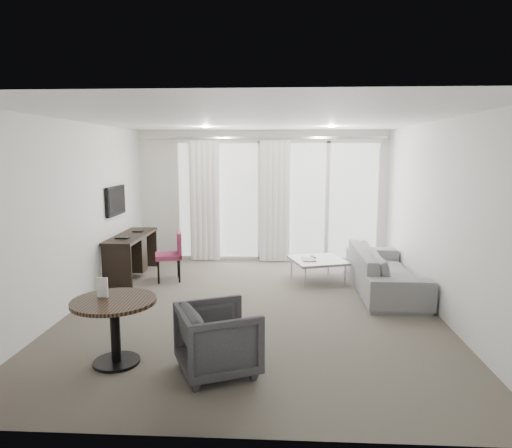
# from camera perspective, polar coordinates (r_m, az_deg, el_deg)

# --- Properties ---
(floor) EXTENTS (5.00, 6.00, 0.00)m
(floor) POSITION_cam_1_polar(r_m,az_deg,el_deg) (6.56, -0.29, -10.36)
(floor) COLOR #585248
(floor) RESTS_ON ground
(ceiling) EXTENTS (5.00, 6.00, 0.00)m
(ceiling) POSITION_cam_1_polar(r_m,az_deg,el_deg) (6.20, -0.31, 12.93)
(ceiling) COLOR white
(ceiling) RESTS_ON ground
(wall_left) EXTENTS (0.00, 6.00, 2.60)m
(wall_left) POSITION_cam_1_polar(r_m,az_deg,el_deg) (6.87, -21.61, 1.05)
(wall_left) COLOR silver
(wall_left) RESTS_ON ground
(wall_right) EXTENTS (0.00, 6.00, 2.60)m
(wall_right) POSITION_cam_1_polar(r_m,az_deg,el_deg) (6.59, 21.94, 0.72)
(wall_right) COLOR silver
(wall_right) RESTS_ON ground
(wall_front) EXTENTS (5.00, 0.00, 2.60)m
(wall_front) POSITION_cam_1_polar(r_m,az_deg,el_deg) (3.32, -3.42, -6.25)
(wall_front) COLOR silver
(wall_front) RESTS_ON ground
(window_panel) EXTENTS (4.00, 0.02, 2.38)m
(window_panel) POSITION_cam_1_polar(r_m,az_deg,el_deg) (9.21, 2.68, 2.90)
(window_panel) COLOR white
(window_panel) RESTS_ON ground
(window_frame) EXTENTS (4.10, 0.06, 2.44)m
(window_frame) POSITION_cam_1_polar(r_m,az_deg,el_deg) (9.20, 2.68, 2.89)
(window_frame) COLOR white
(window_frame) RESTS_ON ground
(curtain_left) EXTENTS (0.60, 0.20, 2.38)m
(curtain_left) POSITION_cam_1_polar(r_m,az_deg,el_deg) (9.18, -6.43, 2.83)
(curtain_left) COLOR white
(curtain_left) RESTS_ON ground
(curtain_right) EXTENTS (0.60, 0.20, 2.38)m
(curtain_right) POSITION_cam_1_polar(r_m,az_deg,el_deg) (9.05, 2.35, 2.79)
(curtain_right) COLOR white
(curtain_right) RESTS_ON ground
(curtain_track) EXTENTS (4.80, 0.04, 0.04)m
(curtain_track) POSITION_cam_1_polar(r_m,az_deg,el_deg) (9.01, 0.78, 10.73)
(curtain_track) COLOR #B2B2B7
(curtain_track) RESTS_ON ceiling
(downlight_a) EXTENTS (0.12, 0.12, 0.02)m
(downlight_a) POSITION_cam_1_polar(r_m,az_deg,el_deg) (7.89, -6.28, 11.95)
(downlight_a) COLOR #FFE0B2
(downlight_a) RESTS_ON ceiling
(downlight_b) EXTENTS (0.12, 0.12, 0.02)m
(downlight_b) POSITION_cam_1_polar(r_m,az_deg,el_deg) (7.83, 9.41, 11.91)
(downlight_b) COLOR #FFE0B2
(downlight_b) RESTS_ON ceiling
(desk) EXTENTS (0.50, 1.59, 0.75)m
(desk) POSITION_cam_1_polar(r_m,az_deg,el_deg) (8.30, -15.25, -3.87)
(desk) COLOR black
(desk) RESTS_ON floor
(tv) EXTENTS (0.05, 0.80, 0.50)m
(tv) POSITION_cam_1_polar(r_m,az_deg,el_deg) (8.18, -17.13, 2.80)
(tv) COLOR black
(tv) RESTS_ON wall_left
(desk_chair) EXTENTS (0.56, 0.54, 0.84)m
(desk_chair) POSITION_cam_1_polar(r_m,az_deg,el_deg) (7.90, -10.92, -4.01)
(desk_chair) COLOR #8F2D4F
(desk_chair) RESTS_ON floor
(round_table) EXTENTS (1.11, 1.11, 0.69)m
(round_table) POSITION_cam_1_polar(r_m,az_deg,el_deg) (5.03, -17.18, -12.74)
(round_table) COLOR black
(round_table) RESTS_ON floor
(menu_card) EXTENTS (0.11, 0.02, 0.21)m
(menu_card) POSITION_cam_1_polar(r_m,az_deg,el_deg) (5.03, -18.62, -8.29)
(menu_card) COLOR white
(menu_card) RESTS_ON round_table
(tub_armchair) EXTENTS (0.98, 0.97, 0.68)m
(tub_armchair) POSITION_cam_1_polar(r_m,az_deg,el_deg) (4.66, -4.77, -14.18)
(tub_armchair) COLOR #353437
(tub_armchair) RESTS_ON floor
(coffee_table) EXTENTS (1.06, 1.06, 0.38)m
(coffee_table) POSITION_cam_1_polar(r_m,az_deg,el_deg) (7.86, 7.68, -5.72)
(coffee_table) COLOR gray
(coffee_table) RESTS_ON floor
(remote) EXTENTS (0.08, 0.17, 0.02)m
(remote) POSITION_cam_1_polar(r_m,az_deg,el_deg) (7.93, 7.18, -4.30)
(remote) COLOR black
(remote) RESTS_ON coffee_table
(magazine) EXTENTS (0.24, 0.29, 0.02)m
(magazine) POSITION_cam_1_polar(r_m,az_deg,el_deg) (7.75, 6.60, -4.61)
(magazine) COLOR gray
(magazine) RESTS_ON coffee_table
(sofa) EXTENTS (0.90, 2.29, 0.67)m
(sofa) POSITION_cam_1_polar(r_m,az_deg,el_deg) (7.51, 15.79, -5.54)
(sofa) COLOR gray
(sofa) RESTS_ON floor
(terrace_slab) EXTENTS (5.60, 3.00, 0.12)m
(terrace_slab) POSITION_cam_1_polar(r_m,az_deg,el_deg) (10.91, 2.69, -2.85)
(terrace_slab) COLOR #4D4D50
(terrace_slab) RESTS_ON ground
(rattan_chair_a) EXTENTS (0.56, 0.56, 0.73)m
(rattan_chair_a) POSITION_cam_1_polar(r_m,az_deg,el_deg) (10.94, 6.00, -0.60)
(rattan_chair_a) COLOR brown
(rattan_chair_a) RESTS_ON terrace_slab
(rattan_chair_b) EXTENTS (0.83, 0.83, 0.91)m
(rattan_chair_b) POSITION_cam_1_polar(r_m,az_deg,el_deg) (11.57, 10.23, 0.29)
(rattan_chair_b) COLOR brown
(rattan_chair_b) RESTS_ON terrace_slab
(rattan_table) EXTENTS (0.57, 0.57, 0.48)m
(rattan_table) POSITION_cam_1_polar(r_m,az_deg,el_deg) (10.06, 11.62, -2.31)
(rattan_table) COLOR brown
(rattan_table) RESTS_ON terrace_slab
(balustrade) EXTENTS (5.50, 0.06, 1.05)m
(balustrade) POSITION_cam_1_polar(r_m,az_deg,el_deg) (12.24, 2.77, 1.10)
(balustrade) COLOR #B2B2B7
(balustrade) RESTS_ON terrace_slab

